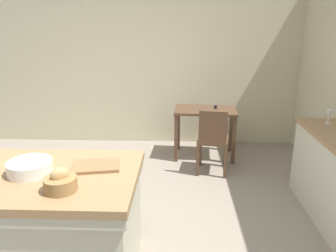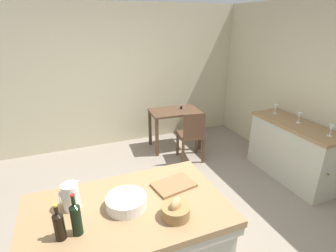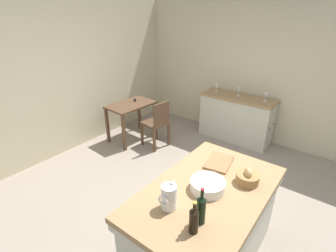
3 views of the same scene
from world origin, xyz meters
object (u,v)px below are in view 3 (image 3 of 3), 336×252
object	(u,v)px
side_cabinet	(236,118)
wine_bottle_dark	(201,209)
wine_glass_far_left	(266,96)
pitcher	(169,197)
writing_desk	(131,110)
island_table	(205,223)
wooden_chair	(157,122)
wine_glass_left	(239,90)
cutting_board	(219,162)
bread_basket	(247,178)
wash_bowl	(208,185)
wine_bottle_amber	(194,220)
wine_glass_middle	(217,87)

from	to	relation	value
side_cabinet	wine_bottle_dark	world-z (taller)	wine_bottle_dark
wine_bottle_dark	wine_glass_far_left	size ratio (longest dim) A/B	2.14
side_cabinet	wine_glass_far_left	bearing A→B (deg)	-86.33
pitcher	writing_desk	bearing A→B (deg)	51.32
island_table	writing_desk	distance (m)	2.92
wooden_chair	wine_glass_far_left	xyz separation A→B (m)	(1.22, -1.51, 0.50)
pitcher	wine_glass_left	xyz separation A→B (m)	(3.17, 0.75, -0.00)
wooden_chair	cutting_board	xyz separation A→B (m)	(-1.09, -1.78, 0.41)
side_cabinet	bread_basket	world-z (taller)	bread_basket
pitcher	wine_bottle_dark	size ratio (longest dim) A/B	0.81
wooden_chair	wash_bowl	xyz separation A→B (m)	(-1.55, -1.90, 0.44)
wooden_chair	pitcher	xyz separation A→B (m)	(-1.95, -1.76, 0.51)
island_table	side_cabinet	size ratio (longest dim) A/B	1.14
island_table	writing_desk	size ratio (longest dim) A/B	1.71
island_table	wine_glass_left	distance (m)	2.96
cutting_board	wash_bowl	bearing A→B (deg)	-165.41
bread_basket	wine_glass_far_left	xyz separation A→B (m)	(2.44, 0.64, 0.05)
cutting_board	wine_bottle_amber	distance (m)	0.99
side_cabinet	wine_glass_middle	size ratio (longest dim) A/B	9.17
writing_desk	bread_basket	size ratio (longest dim) A/B	4.29
side_cabinet	wine_bottle_dark	distance (m)	3.32
island_table	bread_basket	distance (m)	0.62
writing_desk	wine_glass_left	distance (m)	2.09
wine_glass_far_left	cutting_board	bearing A→B (deg)	-173.31
island_table	writing_desk	xyz separation A→B (m)	(1.49, 2.50, 0.14)
pitcher	wash_bowl	distance (m)	0.43
side_cabinet	wine_glass_left	size ratio (longest dim) A/B	8.91
wooden_chair	wine_glass_far_left	size ratio (longest dim) A/B	5.95
pitcher	island_table	bearing A→B (deg)	-20.29
wine_bottle_dark	wine_bottle_amber	bearing A→B (deg)	-177.20
wooden_chair	wash_bowl	distance (m)	2.49
pitcher	wine_glass_far_left	bearing A→B (deg)	4.49
pitcher	wine_glass_middle	bearing A→B (deg)	21.07
wine_glass_left	wine_glass_middle	bearing A→B (deg)	92.24
wine_bottle_dark	wine_glass_left	size ratio (longest dim) A/B	2.06
wine_glass_left	wash_bowl	bearing A→B (deg)	-162.07
wooden_chair	wine_glass_middle	bearing A→B (deg)	-24.39
bread_basket	wine_bottle_amber	size ratio (longest dim) A/B	0.78
wine_glass_middle	side_cabinet	bearing A→B (deg)	-92.33
cutting_board	wine_glass_left	bearing A→B (deg)	18.58
wooden_chair	pitcher	size ratio (longest dim) A/B	3.46
cutting_board	wine_glass_left	xyz separation A→B (m)	(2.31, 0.78, 0.10)
side_cabinet	wine_bottle_dark	size ratio (longest dim) A/B	4.32
bread_basket	cutting_board	distance (m)	0.40
writing_desk	bread_basket	bearing A→B (deg)	-113.01
wash_bowl	wine_bottle_dark	bearing A→B (deg)	-158.37
island_table	pitcher	bearing A→B (deg)	159.71
wine_glass_left	bread_basket	bearing A→B (deg)	-154.98
wine_bottle_dark	wine_glass_far_left	bearing A→B (deg)	9.74
island_table	side_cabinet	world-z (taller)	side_cabinet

